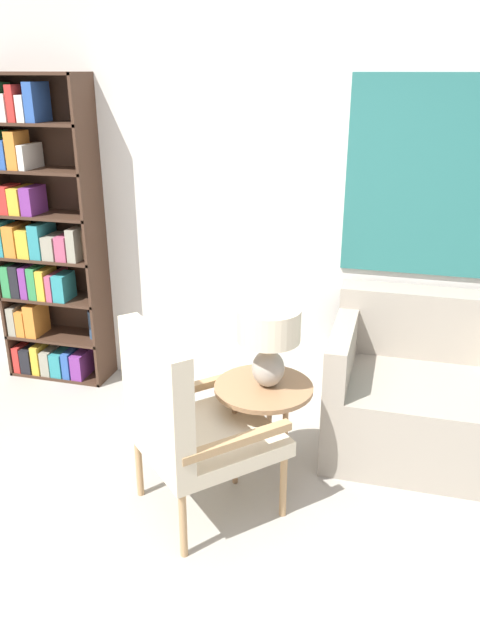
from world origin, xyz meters
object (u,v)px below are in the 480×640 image
table_lamp (269,335)px  armchair (183,417)px  bookshelf (41,242)px  side_table (263,397)px

table_lamp → armchair: bearing=-129.2°
bookshelf → table_lamp: 2.00m
bookshelf → table_lamp: bearing=-25.3°
bookshelf → side_table: bookshelf is taller
side_table → bookshelf: bearing=154.2°
armchair → table_lamp: 0.59m
table_lamp → bookshelf: bearing=154.7°
armchair → bookshelf: bearing=139.8°
bookshelf → armchair: bookshelf is taller
armchair → table_lamp: size_ratio=2.38×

